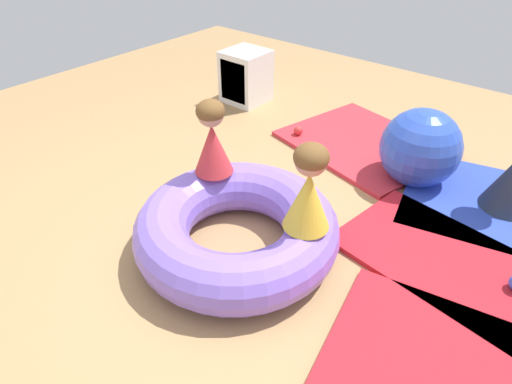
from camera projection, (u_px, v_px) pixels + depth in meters
ground_plane at (236, 248)px, 2.95m from camera, size 8.00×8.00×0.00m
gym_mat_front at (363, 143)px, 4.09m from camera, size 1.59×1.43×0.04m
gym_mat_near_left at (443, 259)px, 2.84m from camera, size 1.39×1.02×0.04m
gym_mat_near_right at (504, 208)px, 3.28m from camera, size 1.65×1.42×0.04m
inflatable_cushion at (236, 229)px, 2.84m from camera, size 1.34×1.34×0.36m
child_in_yellow at (309, 188)px, 2.44m from camera, size 0.40×0.40×0.55m
child_in_red at (212, 138)px, 2.93m from camera, size 0.37×0.37×0.53m
play_ball_pink at (429, 149)px, 3.89m from camera, size 0.07×0.07×0.07m
play_ball_red at (298, 131)px, 4.17m from camera, size 0.09×0.09×0.09m
play_ball_teal at (387, 153)px, 3.84m from camera, size 0.07×0.07×0.07m
play_ball_yellow at (387, 140)px, 4.04m from camera, size 0.07×0.07×0.07m
exercise_ball_large at (420, 148)px, 3.43m from camera, size 0.63×0.63×0.63m
storage_cube at (244, 77)px, 4.78m from camera, size 0.44×0.44×0.56m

